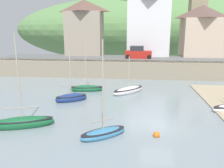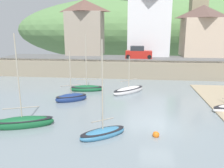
{
  "view_description": "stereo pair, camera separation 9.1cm",
  "coord_description": "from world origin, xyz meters",
  "px_view_note": "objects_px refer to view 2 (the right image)",
  "views": [
    {
      "loc": [
        -1.64,
        -15.51,
        6.7
      ],
      "look_at": [
        -4.01,
        5.89,
        1.6
      ],
      "focal_mm": 36.38,
      "sensor_mm": 36.0,
      "label": 1
    },
    {
      "loc": [
        -1.55,
        -15.5,
        6.7
      ],
      "look_at": [
        -4.01,
        5.89,
        1.6
      ],
      "focal_mm": 36.38,
      "sensor_mm": 36.0,
      "label": 2
    }
  ],
  "objects_px": {
    "church_with_spire": "(198,8)",
    "sailboat_blue_trim": "(71,98)",
    "mooring_buoy": "(156,135)",
    "rowboat_small_beached": "(103,133)",
    "waterfront_building_left": "(85,27)",
    "parked_car_near_slipway": "(138,53)",
    "motorboat_with_cabin": "(87,88)",
    "fishing_boat_green": "(129,90)",
    "waterfront_building_centre": "(149,20)",
    "sailboat_white_hull": "(22,122)",
    "waterfront_building_right": "(202,31)"
  },
  "relations": [
    {
      "from": "waterfront_building_right",
      "to": "sailboat_blue_trim",
      "type": "height_order",
      "value": "waterfront_building_right"
    },
    {
      "from": "waterfront_building_right",
      "to": "sailboat_blue_trim",
      "type": "xyz_separation_m",
      "value": [
        -16.93,
        -20.13,
        -6.37
      ]
    },
    {
      "from": "rowboat_small_beached",
      "to": "waterfront_building_left",
      "type": "bearing_deg",
      "value": 68.81
    },
    {
      "from": "fishing_boat_green",
      "to": "mooring_buoy",
      "type": "bearing_deg",
      "value": -124.86
    },
    {
      "from": "church_with_spire",
      "to": "sailboat_blue_trim",
      "type": "height_order",
      "value": "church_with_spire"
    },
    {
      "from": "mooring_buoy",
      "to": "rowboat_small_beached",
      "type": "bearing_deg",
      "value": -173.94
    },
    {
      "from": "waterfront_building_left",
      "to": "parked_car_near_slipway",
      "type": "xyz_separation_m",
      "value": [
        9.55,
        -4.5,
        -4.05
      ]
    },
    {
      "from": "waterfront_building_centre",
      "to": "fishing_boat_green",
      "type": "relative_size",
      "value": 2.81
    },
    {
      "from": "fishing_boat_green",
      "to": "waterfront_building_centre",
      "type": "bearing_deg",
      "value": 34.37
    },
    {
      "from": "waterfront_building_left",
      "to": "motorboat_with_cabin",
      "type": "xyz_separation_m",
      "value": [
        3.78,
        -16.17,
        -6.96
      ]
    },
    {
      "from": "waterfront_building_right",
      "to": "sailboat_white_hull",
      "type": "bearing_deg",
      "value": -125.12
    },
    {
      "from": "motorboat_with_cabin",
      "to": "fishing_boat_green",
      "type": "bearing_deg",
      "value": -13.26
    },
    {
      "from": "motorboat_with_cabin",
      "to": "sailboat_white_hull",
      "type": "relative_size",
      "value": 0.95
    },
    {
      "from": "sailboat_white_hull",
      "to": "parked_car_near_slipway",
      "type": "xyz_separation_m",
      "value": [
        8.09,
        21.98,
        2.88
      ]
    },
    {
      "from": "waterfront_building_left",
      "to": "waterfront_building_right",
      "type": "bearing_deg",
      "value": 0.0
    },
    {
      "from": "rowboat_small_beached",
      "to": "sailboat_white_hull",
      "type": "height_order",
      "value": "sailboat_white_hull"
    },
    {
      "from": "waterfront_building_centre",
      "to": "waterfront_building_right",
      "type": "xyz_separation_m",
      "value": [
        8.93,
        0.0,
        -1.74
      ]
    },
    {
      "from": "parked_car_near_slipway",
      "to": "mooring_buoy",
      "type": "xyz_separation_m",
      "value": [
        1.23,
        -22.48,
        -3.07
      ]
    },
    {
      "from": "waterfront_building_right",
      "to": "fishing_boat_green",
      "type": "distance_m",
      "value": 21.14
    },
    {
      "from": "mooring_buoy",
      "to": "motorboat_with_cabin",
      "type": "bearing_deg",
      "value": 122.95
    },
    {
      "from": "mooring_buoy",
      "to": "church_with_spire",
      "type": "bearing_deg",
      "value": 73.19
    },
    {
      "from": "waterfront_building_left",
      "to": "mooring_buoy",
      "type": "distance_m",
      "value": 29.91
    },
    {
      "from": "fishing_boat_green",
      "to": "mooring_buoy",
      "type": "height_order",
      "value": "fishing_boat_green"
    },
    {
      "from": "sailboat_blue_trim",
      "to": "parked_car_near_slipway",
      "type": "bearing_deg",
      "value": 37.62
    },
    {
      "from": "church_with_spire",
      "to": "rowboat_small_beached",
      "type": "relative_size",
      "value": 2.53
    },
    {
      "from": "waterfront_building_centre",
      "to": "fishing_boat_green",
      "type": "height_order",
      "value": "waterfront_building_centre"
    },
    {
      "from": "fishing_boat_green",
      "to": "rowboat_small_beached",
      "type": "bearing_deg",
      "value": -143.19
    },
    {
      "from": "church_with_spire",
      "to": "mooring_buoy",
      "type": "xyz_separation_m",
      "value": [
        -9.36,
        -30.98,
        -10.53
      ]
    },
    {
      "from": "church_with_spire",
      "to": "parked_car_near_slipway",
      "type": "xyz_separation_m",
      "value": [
        -10.59,
        -8.5,
        -7.46
      ]
    },
    {
      "from": "waterfront_building_centre",
      "to": "fishing_boat_green",
      "type": "distance_m",
      "value": 18.62
    },
    {
      "from": "motorboat_with_cabin",
      "to": "fishing_boat_green",
      "type": "height_order",
      "value": "motorboat_with_cabin"
    },
    {
      "from": "sailboat_blue_trim",
      "to": "sailboat_white_hull",
      "type": "distance_m",
      "value": 6.57
    },
    {
      "from": "church_with_spire",
      "to": "sailboat_blue_trim",
      "type": "relative_size",
      "value": 3.17
    },
    {
      "from": "motorboat_with_cabin",
      "to": "parked_car_near_slipway",
      "type": "xyz_separation_m",
      "value": [
        5.77,
        11.67,
        2.92
      ]
    },
    {
      "from": "fishing_boat_green",
      "to": "sailboat_white_hull",
      "type": "bearing_deg",
      "value": -172.41
    },
    {
      "from": "sailboat_white_hull",
      "to": "parked_car_near_slipway",
      "type": "distance_m",
      "value": 23.6
    },
    {
      "from": "motorboat_with_cabin",
      "to": "parked_car_near_slipway",
      "type": "height_order",
      "value": "motorboat_with_cabin"
    },
    {
      "from": "rowboat_small_beached",
      "to": "fishing_boat_green",
      "type": "xyz_separation_m",
      "value": [
        1.21,
        10.8,
        0.01
      ]
    },
    {
      "from": "waterfront_building_right",
      "to": "mooring_buoy",
      "type": "xyz_separation_m",
      "value": [
        -9.3,
        -26.98,
        -6.55
      ]
    },
    {
      "from": "waterfront_building_left",
      "to": "waterfront_building_right",
      "type": "xyz_separation_m",
      "value": [
        20.08,
        0.0,
        -0.57
      ]
    },
    {
      "from": "waterfront_building_left",
      "to": "fishing_boat_green",
      "type": "distance_m",
      "value": 19.9
    },
    {
      "from": "waterfront_building_right",
      "to": "waterfront_building_left",
      "type": "bearing_deg",
      "value": 180.0
    },
    {
      "from": "church_with_spire",
      "to": "rowboat_small_beached",
      "type": "bearing_deg",
      "value": -112.18
    },
    {
      "from": "waterfront_building_centre",
      "to": "waterfront_building_right",
      "type": "distance_m",
      "value": 9.1
    },
    {
      "from": "waterfront_building_left",
      "to": "sailboat_blue_trim",
      "type": "bearing_deg",
      "value": -81.11
    },
    {
      "from": "waterfront_building_left",
      "to": "mooring_buoy",
      "type": "height_order",
      "value": "waterfront_building_left"
    },
    {
      "from": "rowboat_small_beached",
      "to": "parked_car_near_slipway",
      "type": "relative_size",
      "value": 1.54
    },
    {
      "from": "waterfront_building_centre",
      "to": "church_with_spire",
      "type": "distance_m",
      "value": 10.1
    },
    {
      "from": "waterfront_building_right",
      "to": "parked_car_near_slipway",
      "type": "bearing_deg",
      "value": -156.87
    },
    {
      "from": "rowboat_small_beached",
      "to": "sailboat_white_hull",
      "type": "relative_size",
      "value": 0.94
    }
  ]
}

